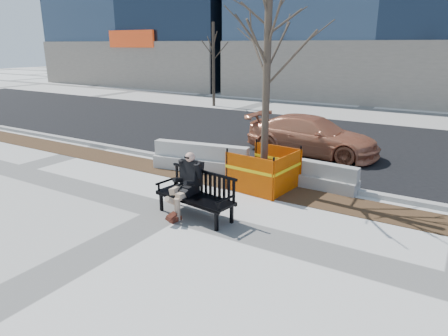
{
  "coord_description": "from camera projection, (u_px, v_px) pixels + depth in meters",
  "views": [
    {
      "loc": [
        5.72,
        -6.8,
        3.78
      ],
      "look_at": [
        1.08,
        0.71,
        1.07
      ],
      "focal_mm": 32.48,
      "sensor_mm": 36.0,
      "label": 1
    }
  ],
  "objects": [
    {
      "name": "ground",
      "position": [
        169.0,
        212.0,
        9.51
      ],
      "size": [
        120.0,
        120.0,
        0.0
      ],
      "primitive_type": "plane",
      "color": "beige",
      "rests_on": "ground"
    },
    {
      "name": "mulch_strip",
      "position": [
        227.0,
        181.0,
        11.63
      ],
      "size": [
        40.0,
        1.2,
        0.02
      ],
      "primitive_type": "cube",
      "color": "#47301C",
      "rests_on": "ground"
    },
    {
      "name": "asphalt_street",
      "position": [
        305.0,
        140.0,
        16.67
      ],
      "size": [
        60.0,
        10.4,
        0.01
      ],
      "primitive_type": "cube",
      "color": "black",
      "rests_on": "ground"
    },
    {
      "name": "curb",
      "position": [
        243.0,
        171.0,
        12.38
      ],
      "size": [
        60.0,
        0.25,
        0.12
      ],
      "primitive_type": "cube",
      "color": "#9E9B93",
      "rests_on": "ground"
    },
    {
      "name": "bench",
      "position": [
        195.0,
        216.0,
        9.26
      ],
      "size": [
        2.05,
        0.97,
        1.05
      ],
      "primitive_type": null,
      "rotation": [
        0.0,
        0.0,
        -0.14
      ],
      "color": "black",
      "rests_on": "ground"
    },
    {
      "name": "seated_man",
      "position": [
        188.0,
        213.0,
        9.47
      ],
      "size": [
        0.74,
        1.09,
        1.42
      ],
      "primitive_type": null,
      "rotation": [
        0.0,
        0.0,
        -0.14
      ],
      "color": "black",
      "rests_on": "ground"
    },
    {
      "name": "tree_fence",
      "position": [
        263.0,
        188.0,
        11.13
      ],
      "size": [
        2.5,
        2.5,
        5.71
      ],
      "primitive_type": null,
      "rotation": [
        0.0,
        0.0,
        -0.1
      ],
      "color": "#FB6700",
      "rests_on": "ground"
    },
    {
      "name": "sedan",
      "position": [
        311.0,
        154.0,
        14.52
      ],
      "size": [
        4.73,
        2.06,
        1.35
      ],
      "primitive_type": "imported",
      "rotation": [
        0.0,
        0.0,
        1.54
      ],
      "color": "#B86B48",
      "rests_on": "ground"
    },
    {
      "name": "jersey_barrier_left",
      "position": [
        201.0,
        171.0,
        12.61
      ],
      "size": [
        3.11,
        1.15,
        0.88
      ],
      "primitive_type": null,
      "rotation": [
        0.0,
        0.0,
        0.18
      ],
      "color": "#A9A69F",
      "rests_on": "ground"
    },
    {
      "name": "jersey_barrier_right",
      "position": [
        311.0,
        186.0,
        11.25
      ],
      "size": [
        2.59,
        0.69,
        0.73
      ],
      "primitive_type": null,
      "rotation": [
        0.0,
        0.0,
        -0.07
      ],
      "color": "gray",
      "rests_on": "ground"
    },
    {
      "name": "far_tree_left",
      "position": [
        214.0,
        106.0,
        25.82
      ],
      "size": [
        2.2,
        2.2,
        5.47
      ],
      "primitive_type": null,
      "rotation": [
        0.0,
        0.0,
        0.09
      ],
      "color": "#42362A",
      "rests_on": "ground"
    }
  ]
}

